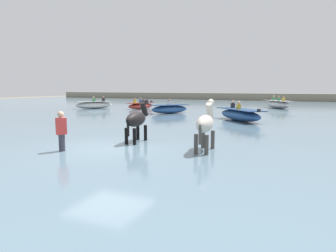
{
  "coord_description": "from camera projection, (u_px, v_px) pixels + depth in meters",
  "views": [
    {
      "loc": [
        5.86,
        -8.16,
        2.38
      ],
      "look_at": [
        1.1,
        2.58,
        0.83
      ],
      "focal_mm": 31.0,
      "sensor_mm": 36.0,
      "label": 1
    }
  ],
  "objects": [
    {
      "name": "person_spectator_far",
      "position": [
        62.0,
        135.0,
        9.41
      ],
      "size": [
        0.35,
        0.38,
        1.63
      ],
      "color": "#383842",
      "rests_on": "ground"
    },
    {
      "name": "boat_far_inshore",
      "position": [
        170.0,
        109.0,
        23.42
      ],
      "size": [
        2.87,
        3.25,
        1.18
      ],
      "color": "#28518E",
      "rests_on": "water_surface"
    },
    {
      "name": "boat_far_offshore",
      "position": [
        240.0,
        115.0,
        18.25
      ],
      "size": [
        3.68,
        3.96,
        1.21
      ],
      "color": "#28518E",
      "rests_on": "water_surface"
    },
    {
      "name": "boat_near_starboard",
      "position": [
        94.0,
        105.0,
        28.94
      ],
      "size": [
        3.14,
        3.69,
        1.19
      ],
      "color": "silver",
      "rests_on": "water_surface"
    },
    {
      "name": "water_surface",
      "position": [
        198.0,
        122.0,
        19.1
      ],
      "size": [
        90.0,
        90.0,
        0.33
      ],
      "primitive_type": "cube",
      "color": "slate",
      "rests_on": "ground"
    },
    {
      "name": "horse_trailing_pinto",
      "position": [
        205.0,
        125.0,
        9.42
      ],
      "size": [
        0.58,
        1.84,
        2.0
      ],
      "color": "beige",
      "rests_on": "ground"
    },
    {
      "name": "horse_lead_black",
      "position": [
        137.0,
        120.0,
        10.97
      ],
      "size": [
        0.56,
        1.79,
        1.95
      ],
      "color": "black",
      "rests_on": "ground"
    },
    {
      "name": "boat_distant_east",
      "position": [
        278.0,
        104.0,
        29.5
      ],
      "size": [
        3.27,
        4.0,
        1.25
      ],
      "color": "silver",
      "rests_on": "water_surface"
    },
    {
      "name": "ground_plane",
      "position": [
        109.0,
        157.0,
        10.06
      ],
      "size": [
        120.0,
        120.0,
        0.0
      ],
      "primitive_type": "plane",
      "color": "#756B56"
    },
    {
      "name": "far_shoreline",
      "position": [
        258.0,
        98.0,
        47.93
      ],
      "size": [
        80.0,
        2.4,
        1.48
      ],
      "primitive_type": "cube",
      "color": "gray",
      "rests_on": "ground"
    },
    {
      "name": "boat_mid_channel",
      "position": [
        141.0,
        106.0,
        28.42
      ],
      "size": [
        1.83,
        3.38,
        1.09
      ],
      "color": "#BC382D",
      "rests_on": "water_surface"
    }
  ]
}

